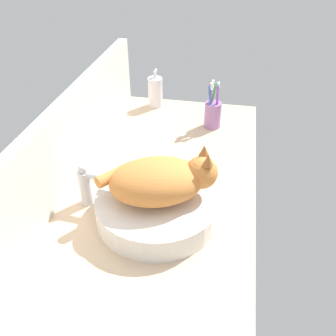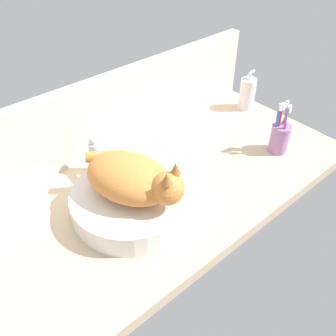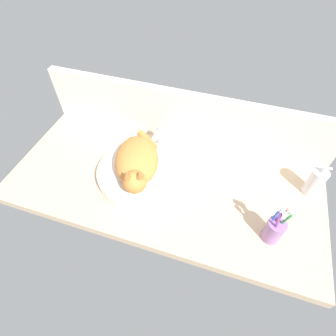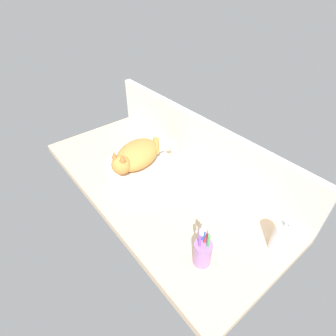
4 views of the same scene
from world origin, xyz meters
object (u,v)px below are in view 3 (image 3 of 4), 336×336
sink_basin (139,174)px  soap_dispenser (315,182)px  toothbrush_cup (274,230)px  faucet (159,137)px  cat (137,162)px

sink_basin → soap_dispenser: soap_dispenser is taller
sink_basin → toothbrush_cup: size_ratio=1.80×
sink_basin → faucet: faucet is taller
sink_basin → toothbrush_cup: (55.02, -9.99, 2.20)cm
sink_basin → toothbrush_cup: 55.96cm
sink_basin → toothbrush_cup: toothbrush_cup is taller
faucet → toothbrush_cup: toothbrush_cup is taller
sink_basin → cat: size_ratio=1.07×
soap_dispenser → toothbrush_cup: 29.37cm
cat → faucet: cat is taller
sink_basin → cat: bearing=-67.3°
cat → soap_dispenser: cat is taller
soap_dispenser → cat: bearing=-166.0°
cat → soap_dispenser: (68.57, 17.04, -6.36)cm
cat → toothbrush_cup: 55.63cm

